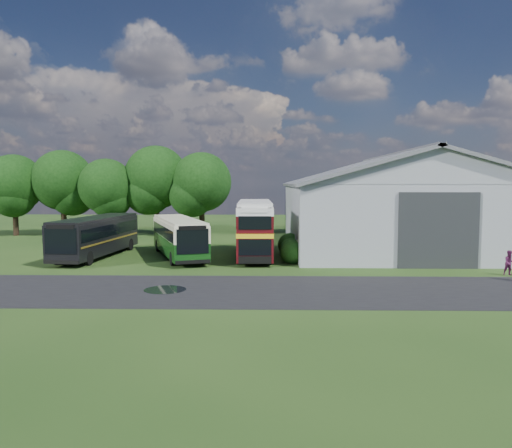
{
  "coord_description": "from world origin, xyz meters",
  "views": [
    {
      "loc": [
        3.79,
        -28.57,
        5.56
      ],
      "look_at": [
        3.04,
        8.0,
        2.58
      ],
      "focal_mm": 35.0,
      "sensor_mm": 36.0,
      "label": 1
    }
  ],
  "objects_px": {
    "storage_shed": "(392,199)",
    "bus_maroon_double": "(255,229)",
    "bus_green_single": "(179,237)",
    "visitor_b": "(510,263)",
    "bus_dark_single": "(97,236)"
  },
  "relations": [
    {
      "from": "storage_shed",
      "to": "bus_green_single",
      "type": "bearing_deg",
      "value": -157.58
    },
    {
      "from": "bus_maroon_double",
      "to": "bus_dark_single",
      "type": "xyz_separation_m",
      "value": [
        -11.98,
        -0.07,
        -0.5
      ]
    },
    {
      "from": "bus_green_single",
      "to": "bus_maroon_double",
      "type": "bearing_deg",
      "value": -18.49
    },
    {
      "from": "bus_dark_single",
      "to": "storage_shed",
      "type": "bearing_deg",
      "value": 22.08
    },
    {
      "from": "bus_green_single",
      "to": "visitor_b",
      "type": "bearing_deg",
      "value": -38.38
    },
    {
      "from": "bus_green_single",
      "to": "visitor_b",
      "type": "xyz_separation_m",
      "value": [
        21.29,
        -7.16,
        -0.8
      ]
    },
    {
      "from": "storage_shed",
      "to": "bus_green_single",
      "type": "height_order",
      "value": "storage_shed"
    },
    {
      "from": "bus_maroon_double",
      "to": "bus_dark_single",
      "type": "distance_m",
      "value": 11.99
    },
    {
      "from": "storage_shed",
      "to": "visitor_b",
      "type": "xyz_separation_m",
      "value": [
        3.49,
        -14.51,
        -3.41
      ]
    },
    {
      "from": "bus_green_single",
      "to": "bus_dark_single",
      "type": "height_order",
      "value": "bus_dark_single"
    },
    {
      "from": "bus_green_single",
      "to": "visitor_b",
      "type": "height_order",
      "value": "bus_green_single"
    },
    {
      "from": "storage_shed",
      "to": "visitor_b",
      "type": "distance_m",
      "value": 15.31
    },
    {
      "from": "bus_dark_single",
      "to": "visitor_b",
      "type": "distance_m",
      "value": 28.48
    },
    {
      "from": "bus_maroon_double",
      "to": "visitor_b",
      "type": "bearing_deg",
      "value": -26.49
    },
    {
      "from": "storage_shed",
      "to": "bus_maroon_double",
      "type": "xyz_separation_m",
      "value": [
        -12.07,
        -7.22,
        -2.05
      ]
    }
  ]
}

